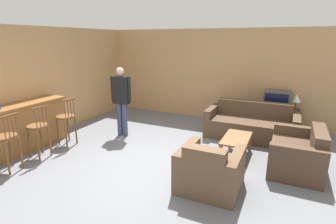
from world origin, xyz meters
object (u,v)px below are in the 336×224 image
Objects in this scene: bar_chair_far at (66,120)px; couch_far at (251,125)px; coffee_table at (236,140)px; bar_chair_mid at (38,130)px; tv_unit at (274,119)px; bar_chair_near at (7,141)px; loveseat_right at (298,154)px; tv at (277,100)px; table_lamp at (296,99)px; person_by_window at (121,98)px; armchair_near at (209,171)px.

couch_far is at bearing 30.88° from bar_chair_far.
bar_chair_mid is at bearing -154.21° from coffee_table.
tv_unit is at bearing 36.49° from bar_chair_far.
bar_chair_near is 0.92× the size of tv_unit.
tv is (-0.54, 2.18, 0.50)m from loveseat_right.
coffee_table is at bearing -116.65° from table_lamp.
tv reaches higher than loveseat_right.
coffee_table is 0.81× the size of tv_unit.
couch_far reaches higher than tv_unit.
bar_chair_mid is 1.93m from person_by_window.
loveseat_right is at bearing -75.98° from tv_unit.
tv is (0.72, 3.49, 0.49)m from armchair_near.
tv_unit is (-0.54, 2.18, -0.02)m from loveseat_right.
person_by_window is at bearing -148.23° from tv.
bar_chair_far is 2.49× the size of table_lamp.
bar_chair_far is 5.16m from tv.
bar_chair_mid is 1.14× the size of armchair_near.
armchair_near is 3.57m from tv_unit.
table_lamp is at bearing 28.66° from person_by_window.
coffee_table is 2.15m from tv_unit.
bar_chair_near is at bearing -133.10° from tv.
table_lamp reaches higher than armchair_near.
coffee_table is (-1.13, 0.11, 0.03)m from loveseat_right.
couch_far reaches higher than coffee_table.
loveseat_right is 3.95m from person_by_window.
bar_chair_far reaches higher than tv.
couch_far is 2.64m from armchair_near.
bar_chair_mid reaches higher than loveseat_right.
couch_far is at bearing 84.52° from armchair_near.
table_lamp is at bearing 39.50° from bar_chair_mid.
couch_far is (3.68, 2.20, -0.27)m from bar_chair_far.
loveseat_right is 1.14m from coffee_table.
bar_chair_far is at bearing 90.00° from bar_chair_near.
bar_chair_far is 1.33m from person_by_window.
loveseat_right is 1.38× the size of coffee_table.
person_by_window is (-2.76, -0.01, 0.63)m from coffee_table.
bar_chair_far is 5.54m from table_lamp.
bar_chair_mid is 1.00× the size of bar_chair_far.
person_by_window reaches higher than bar_chair_mid.
bar_chair_far reaches higher than loveseat_right.
tv_unit is (0.72, 3.50, -0.03)m from armchair_near.
coffee_table is 2.38m from table_lamp.
coffee_table is 2.20m from tv.
bar_chair_near is 4.28m from coffee_table.
loveseat_right reaches higher than tv_unit.
coffee_table is (-0.12, -1.20, 0.03)m from couch_far.
bar_chair_mid is at bearing -140.50° from table_lamp.
armchair_near is (3.42, -0.43, -0.26)m from bar_chair_far.
person_by_window is at bearing 71.29° from bar_chair_near.
couch_far is (3.68, 2.92, -0.27)m from bar_chair_mid.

